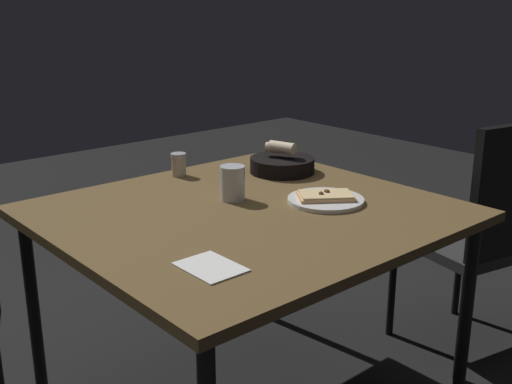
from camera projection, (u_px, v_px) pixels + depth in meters
name	position (u px, v px, depth m)	size (l,w,h in m)	color
dining_table	(247.00, 226.00, 1.96)	(1.07, 1.15, 0.74)	brown
pizza_plate	(326.00, 199.00, 2.00)	(0.24, 0.24, 0.04)	white
bread_basket	(282.00, 163.00, 2.34)	(0.24, 0.24, 0.12)	black
beer_glass	(233.00, 185.00, 2.01)	(0.08, 0.08, 0.11)	silver
pepper_shaker	(179.00, 166.00, 2.29)	(0.06, 0.06, 0.08)	#BFB299
napkin	(211.00, 267.00, 1.51)	(0.16, 0.12, 0.00)	white
chair_near	(486.00, 226.00, 2.38)	(0.52, 0.52, 0.95)	#2D2D2D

